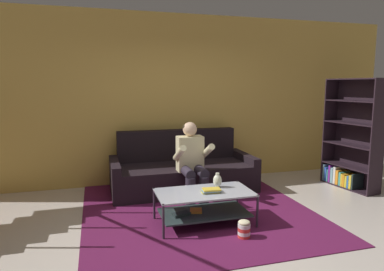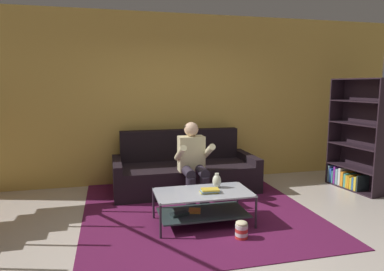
{
  "view_description": "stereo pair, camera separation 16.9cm",
  "coord_description": "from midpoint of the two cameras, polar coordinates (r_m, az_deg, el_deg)",
  "views": [
    {
      "loc": [
        -1.34,
        -3.42,
        1.7
      ],
      "look_at": [
        -0.12,
        0.86,
        1.04
      ],
      "focal_mm": 32.0,
      "sensor_mm": 36.0,
      "label": 1
    },
    {
      "loc": [
        -1.18,
        -3.46,
        1.7
      ],
      "look_at": [
        -0.12,
        0.86,
        1.04
      ],
      "focal_mm": 32.0,
      "sensor_mm": 36.0,
      "label": 2
    }
  ],
  "objects": [
    {
      "name": "back_partition",
      "position": [
        6.04,
        -3.9,
        6.05
      ],
      "size": [
        8.4,
        0.12,
        2.9
      ],
      "primitive_type": "cube",
      "color": "gold",
      "rests_on": "ground"
    },
    {
      "name": "person_seated_center",
      "position": [
        4.98,
        -0.98,
        -3.91
      ],
      "size": [
        0.5,
        0.58,
        1.16
      ],
      "color": "#2E2634",
      "rests_on": "ground"
    },
    {
      "name": "coffee_table",
      "position": [
        4.27,
        0.76,
        -11.1
      ],
      "size": [
        1.17,
        0.63,
        0.41
      ],
      "color": "#B2B7C6",
      "rests_on": "ground"
    },
    {
      "name": "popcorn_tub",
      "position": [
        3.99,
        7.43,
        -15.22
      ],
      "size": [
        0.14,
        0.14,
        0.21
      ],
      "color": "red",
      "rests_on": "ground"
    },
    {
      "name": "couch",
      "position": [
        5.62,
        -2.54,
        -6.03
      ],
      "size": [
        2.28,
        0.99,
        0.95
      ],
      "color": "black",
      "rests_on": "ground"
    },
    {
      "name": "ground",
      "position": [
        4.04,
        3.97,
        -16.46
      ],
      "size": [
        16.8,
        16.8,
        0.0
      ],
      "primitive_type": "plane",
      "color": "beige"
    },
    {
      "name": "area_rug",
      "position": [
        4.91,
        -0.66,
        -11.77
      ],
      "size": [
        3.0,
        3.38,
        0.01
      ],
      "color": "#5D1742",
      "rests_on": "ground"
    },
    {
      "name": "vase",
      "position": [
        4.39,
        3.15,
        -7.51
      ],
      "size": [
        0.11,
        0.11,
        0.19
      ],
      "color": "silver",
      "rests_on": "coffee_table"
    },
    {
      "name": "bookshelf",
      "position": [
        6.23,
        24.31,
        -1.43
      ],
      "size": [
        0.43,
        1.01,
        1.8
      ],
      "color": "black",
      "rests_on": "ground"
    },
    {
      "name": "book_stack",
      "position": [
        4.19,
        2.04,
        -9.16
      ],
      "size": [
        0.24,
        0.17,
        0.05
      ],
      "color": "gold",
      "rests_on": "coffee_table"
    }
  ]
}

